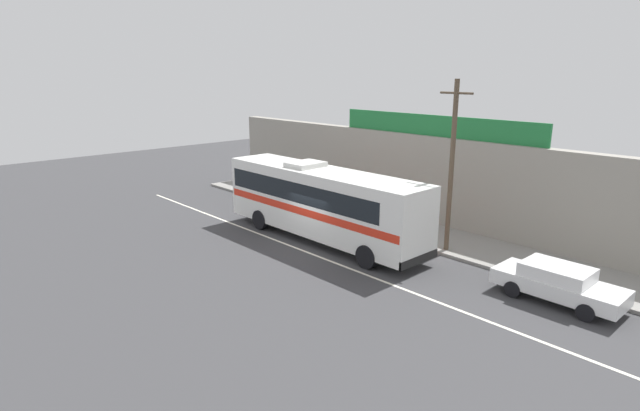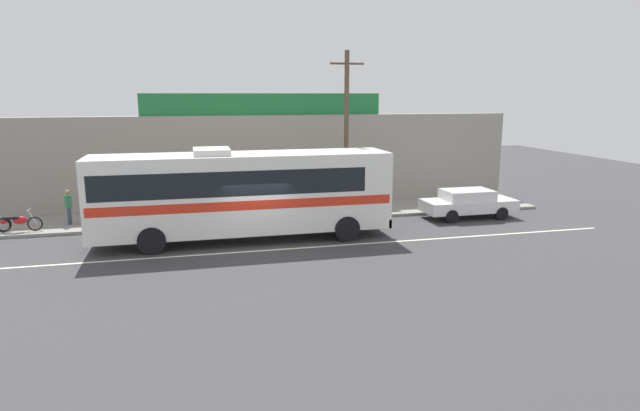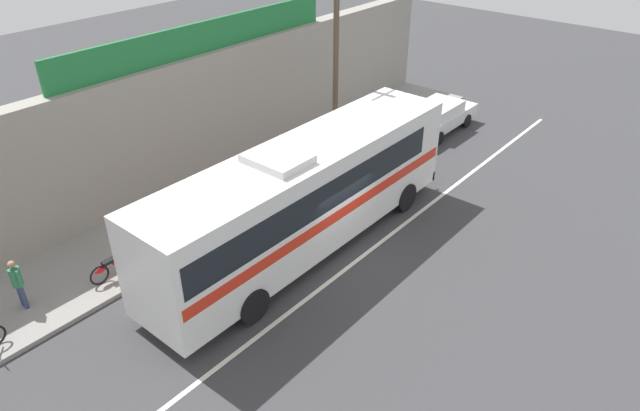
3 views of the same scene
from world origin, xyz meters
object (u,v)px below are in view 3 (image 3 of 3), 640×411
(utility_pole, at_px, (336,67))
(motorcycle_green, at_px, (117,262))
(intercity_bus, at_px, (304,193))
(pedestrian_by_curb, at_px, (17,281))
(parked_car, at_px, (438,116))

(utility_pole, height_order, motorcycle_green, utility_pole)
(utility_pole, relative_size, motorcycle_green, 4.00)
(motorcycle_green, bearing_deg, intercity_bus, -34.58)
(motorcycle_green, distance_m, pedestrian_by_curb, 2.68)
(utility_pole, bearing_deg, intercity_bus, -150.18)
(parked_car, height_order, motorcycle_green, parked_car)
(pedestrian_by_curb, bearing_deg, utility_pole, -4.40)
(parked_car, bearing_deg, motorcycle_green, 173.62)
(parked_car, bearing_deg, utility_pole, 165.08)
(parked_car, bearing_deg, intercity_bus, -172.16)
(intercity_bus, bearing_deg, pedestrian_by_curb, 151.24)
(utility_pole, distance_m, motorcycle_green, 10.65)
(utility_pole, height_order, pedestrian_by_curb, utility_pole)
(utility_pole, xyz_separation_m, motorcycle_green, (-10.04, 0.24, -3.56))
(intercity_bus, xyz_separation_m, parked_car, (10.99, 1.51, -1.33))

